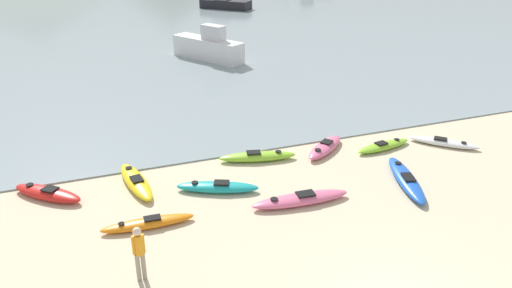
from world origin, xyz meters
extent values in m
cube|color=gray|center=(0.00, 45.57, 0.03)|extent=(160.00, 70.00, 0.06)
ellipsoid|color=#8CCC2D|center=(5.26, 9.02, 0.13)|extent=(2.76, 1.04, 0.27)
cube|color=black|center=(5.13, 9.00, 0.29)|extent=(0.53, 0.42, 0.05)
cylinder|color=black|center=(5.99, 9.13, 0.28)|extent=(0.22, 0.22, 0.02)
ellipsoid|color=#E5668C|center=(2.87, 9.68, 0.17)|extent=(2.56, 2.23, 0.34)
cube|color=black|center=(2.98, 9.76, 0.37)|extent=(0.63, 0.61, 0.05)
cylinder|color=black|center=(2.29, 9.23, 0.36)|extent=(0.26, 0.26, 0.02)
ellipsoid|color=blue|center=(4.34, 6.17, 0.16)|extent=(1.74, 3.62, 0.33)
cube|color=black|center=(4.29, 6.00, 0.35)|extent=(0.56, 0.73, 0.05)
cylinder|color=black|center=(4.64, 7.11, 0.34)|extent=(0.24, 0.24, 0.02)
ellipsoid|color=red|center=(-7.92, 9.63, 0.17)|extent=(2.56, 2.41, 0.35)
cube|color=black|center=(-7.82, 9.54, 0.37)|extent=(0.64, 0.64, 0.05)
cylinder|color=black|center=(-8.49, 10.14, 0.36)|extent=(0.26, 0.26, 0.02)
ellipsoid|color=orange|center=(-4.96, 6.61, 0.14)|extent=(2.94, 0.68, 0.27)
cube|color=black|center=(-4.82, 6.60, 0.30)|extent=(0.54, 0.33, 0.05)
cylinder|color=black|center=(-5.76, 6.64, 0.28)|extent=(0.20, 0.20, 0.02)
ellipsoid|color=white|center=(7.88, 8.43, 0.13)|extent=(2.50, 2.46, 0.26)
cube|color=black|center=(7.78, 8.53, 0.29)|extent=(0.61, 0.61, 0.05)
cylinder|color=black|center=(8.45, 7.88, 0.27)|extent=(0.22, 0.22, 0.02)
ellipsoid|color=teal|center=(-2.28, 8.01, 0.16)|extent=(2.96, 1.77, 0.32)
cube|color=black|center=(-2.14, 7.95, 0.35)|extent=(0.63, 0.55, 0.05)
cylinder|color=black|center=(-3.02, 8.33, 0.33)|extent=(0.24, 0.24, 0.02)
ellipsoid|color=yellow|center=(-4.93, 9.44, 0.16)|extent=(1.17, 3.19, 0.33)
cube|color=black|center=(-4.91, 9.28, 0.35)|extent=(0.47, 0.61, 0.05)
cylinder|color=black|center=(-5.06, 10.28, 0.34)|extent=(0.25, 0.25, 0.02)
ellipsoid|color=#8CCC2D|center=(-0.08, 9.85, 0.17)|extent=(3.15, 1.37, 0.33)
cube|color=black|center=(-0.23, 9.88, 0.36)|extent=(0.62, 0.49, 0.05)
cylinder|color=black|center=(0.74, 9.65, 0.34)|extent=(0.24, 0.24, 0.02)
ellipsoid|color=#E5668C|center=(0.13, 6.23, 0.16)|extent=(3.49, 0.95, 0.32)
cube|color=black|center=(0.31, 6.22, 0.34)|extent=(0.64, 0.44, 0.05)
cylinder|color=black|center=(-0.81, 6.29, 0.33)|extent=(0.26, 0.26, 0.02)
cylinder|color=gray|center=(-5.60, 4.14, 0.42)|extent=(0.12, 0.12, 0.83)
cylinder|color=gray|center=(-5.45, 4.14, 0.42)|extent=(0.12, 0.12, 0.83)
cube|color=orange|center=(-5.52, 4.14, 1.13)|extent=(0.29, 0.29, 0.59)
cylinder|color=orange|center=(-5.65, 4.14, 1.14)|extent=(0.09, 0.09, 0.56)
cylinder|color=orange|center=(-5.40, 4.14, 1.14)|extent=(0.09, 0.09, 0.56)
sphere|color=beige|center=(-5.52, 4.14, 1.54)|extent=(0.23, 0.23, 0.23)
cube|color=black|center=(9.55, 45.20, 0.51)|extent=(5.17, 5.06, 0.90)
cube|color=white|center=(2.21, 25.56, 0.76)|extent=(3.92, 5.36, 1.40)
cube|color=silver|center=(2.50, 25.09, 1.94)|extent=(1.50, 1.80, 0.98)
camera|label=1|loc=(-6.38, -6.96, 8.85)|focal=35.00mm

